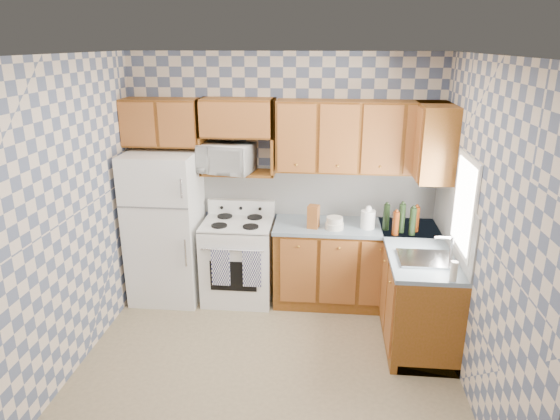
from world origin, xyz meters
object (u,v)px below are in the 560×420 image
at_px(microwave, 226,158).
at_px(electric_kettle, 368,219).
at_px(stove_body, 239,261).
at_px(refrigerator, 166,227).

xyz_separation_m(microwave, electric_kettle, (1.52, -0.16, -0.59)).
distance_m(stove_body, microwave, 1.17).
height_order(refrigerator, electric_kettle, refrigerator).
xyz_separation_m(refrigerator, stove_body, (0.80, 0.03, -0.39)).
distance_m(refrigerator, electric_kettle, 2.22).
height_order(refrigerator, stove_body, refrigerator).
relative_size(refrigerator, electric_kettle, 8.72).
xyz_separation_m(stove_body, microwave, (-0.12, 0.10, 1.16)).
bearing_deg(electric_kettle, microwave, 174.13).
height_order(microwave, electric_kettle, microwave).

